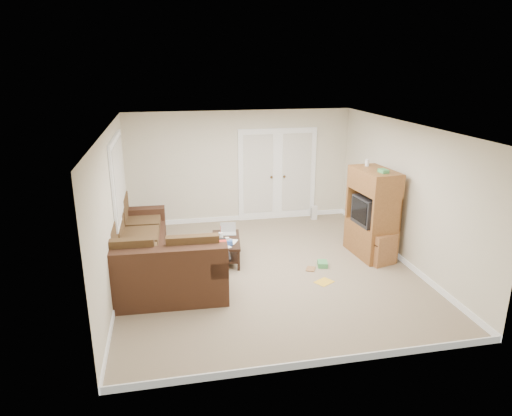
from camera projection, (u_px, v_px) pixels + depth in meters
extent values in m
plane|color=gray|center=(267.00, 270.00, 8.01)|extent=(5.50, 5.50, 0.00)
cube|color=white|center=(268.00, 127.00, 7.26)|extent=(5.00, 5.50, 0.02)
cube|color=beige|center=(112.00, 211.00, 7.16)|extent=(0.02, 5.50, 2.50)
cube|color=beige|center=(404.00, 194.00, 8.11)|extent=(0.02, 5.50, 2.50)
cube|color=beige|center=(240.00, 167.00, 10.20)|extent=(5.00, 0.02, 2.50)
cube|color=beige|center=(322.00, 272.00, 5.06)|extent=(5.00, 0.02, 2.50)
cube|color=silver|center=(258.00, 176.00, 10.32)|extent=(0.90, 0.04, 2.13)
cube|color=silver|center=(296.00, 174.00, 10.49)|extent=(0.90, 0.04, 2.13)
cube|color=white|center=(258.00, 174.00, 10.28)|extent=(0.68, 0.02, 1.80)
cube|color=white|center=(297.00, 172.00, 10.45)|extent=(0.68, 0.02, 1.80)
cube|color=silver|center=(118.00, 177.00, 8.01)|extent=(0.04, 1.92, 1.42)
cube|color=white|center=(120.00, 177.00, 8.02)|extent=(0.02, 1.74, 1.24)
cube|color=#402618|center=(136.00, 252.00, 8.15)|extent=(1.09, 2.58, 0.46)
cube|color=#402618|center=(112.00, 229.00, 7.95)|extent=(0.36, 2.55, 0.48)
cube|color=#402618|center=(139.00, 214.00, 9.12)|extent=(1.01, 0.30, 0.24)
cube|color=#513920|center=(140.00, 237.00, 8.08)|extent=(0.75, 2.46, 0.13)
cube|color=#402618|center=(162.00, 283.00, 7.03)|extent=(2.03, 1.07, 0.46)
cube|color=#402618|center=(159.00, 264.00, 6.55)|extent=(2.00, 0.34, 0.48)
cube|color=#402618|center=(217.00, 258.00, 7.06)|extent=(0.30, 1.01, 0.24)
cube|color=#513920|center=(161.00, 262.00, 7.02)|extent=(1.91, 0.73, 0.13)
cube|color=black|center=(217.00, 250.00, 7.02)|extent=(0.39, 0.90, 0.03)
cube|color=red|center=(216.00, 242.00, 7.24)|extent=(0.36, 0.15, 0.02)
cube|color=black|center=(226.00, 240.00, 8.30)|extent=(0.62, 1.05, 0.05)
cube|color=black|center=(226.00, 253.00, 8.37)|extent=(0.54, 0.97, 0.03)
cylinder|color=white|center=(221.00, 236.00, 8.22)|extent=(0.08, 0.08, 0.15)
cylinder|color=red|center=(221.00, 229.00, 8.18)|extent=(0.01, 0.01, 0.13)
cube|color=#355AAD|center=(227.00, 243.00, 8.02)|extent=(0.21, 0.13, 0.08)
cube|color=white|center=(226.00, 241.00, 8.20)|extent=(0.39, 0.58, 0.00)
cube|color=brown|center=(370.00, 239.00, 8.57)|extent=(0.65, 1.07, 0.62)
cube|color=brown|center=(375.00, 181.00, 8.22)|extent=(0.65, 1.07, 0.41)
cube|color=black|center=(371.00, 211.00, 8.39)|extent=(0.55, 0.66, 0.51)
cube|color=black|center=(359.00, 211.00, 8.31)|extent=(0.06, 0.53, 0.41)
cube|color=#459953|center=(383.00, 171.00, 7.92)|extent=(0.14, 0.20, 0.06)
cylinder|color=white|center=(367.00, 163.00, 8.42)|extent=(0.07, 0.07, 0.12)
cube|color=#996338|center=(379.00, 247.00, 8.24)|extent=(0.54, 0.54, 0.57)
cylinder|color=white|center=(381.00, 230.00, 8.14)|extent=(0.14, 0.14, 0.09)
cylinder|color=white|center=(381.00, 225.00, 8.11)|extent=(0.03, 0.03, 0.12)
cone|color=silver|center=(382.00, 218.00, 8.07)|extent=(0.25, 0.25, 0.16)
cube|color=white|center=(314.00, 213.00, 10.57)|extent=(0.13, 0.11, 0.32)
cube|color=yellow|center=(324.00, 282.00, 7.55)|extent=(0.36, 0.34, 0.01)
cube|color=#459953|center=(322.00, 264.00, 8.13)|extent=(0.22, 0.26, 0.09)
imported|color=brown|center=(306.00, 268.00, 8.04)|extent=(0.23, 0.26, 0.02)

